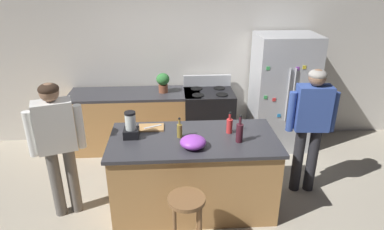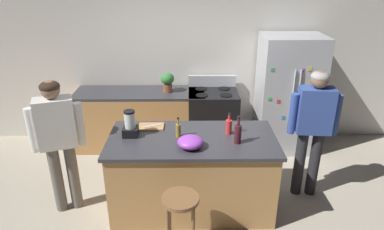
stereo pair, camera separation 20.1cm
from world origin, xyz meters
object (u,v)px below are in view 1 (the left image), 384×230
at_px(bottle_vinegar, 180,130).
at_px(mixing_bowl, 193,142).
at_px(chef_knife, 153,127).
at_px(person_by_island_left, 57,139).
at_px(bar_stool, 187,211).
at_px(refrigerator, 282,93).
at_px(cutting_board, 151,128).
at_px(kitchen_island, 194,173).
at_px(blender_appliance, 131,127).
at_px(bottle_soda, 229,125).
at_px(stove_range, 208,119).
at_px(bottle_wine, 240,132).
at_px(person_by_sink_right, 311,121).
at_px(potted_plant, 163,81).

relative_size(bottle_vinegar, mixing_bowl, 0.85).
xyz_separation_m(bottle_vinegar, chef_knife, (-0.31, 0.25, -0.06)).
xyz_separation_m(person_by_island_left, bar_stool, (1.37, -0.76, -0.43)).
bearing_deg(mixing_bowl, refrigerator, 48.79).
xyz_separation_m(person_by_island_left, cutting_board, (1.00, 0.30, -0.04)).
height_order(kitchen_island, blender_appliance, blender_appliance).
xyz_separation_m(person_by_island_left, bottle_soda, (1.91, 0.12, 0.05)).
xyz_separation_m(person_by_island_left, chef_knife, (1.02, 0.30, -0.02)).
relative_size(kitchen_island, stove_range, 1.71).
xyz_separation_m(bar_stool, chef_knife, (-0.35, 1.05, 0.41)).
bearing_deg(chef_knife, bottle_wine, -48.10).
height_order(kitchen_island, bottle_wine, bottle_wine).
bearing_deg(blender_appliance, bottle_soda, 2.10).
relative_size(blender_appliance, bottle_vinegar, 1.30).
distance_m(person_by_island_left, cutting_board, 1.05).
height_order(person_by_island_left, person_by_sink_right, person_by_sink_right).
relative_size(bottle_vinegar, cutting_board, 0.79).
relative_size(potted_plant, bottle_vinegar, 1.27).
bearing_deg(cutting_board, kitchen_island, -29.58).
height_order(blender_appliance, bottle_wine, bottle_wine).
distance_m(mixing_bowl, cutting_board, 0.68).
distance_m(mixing_bowl, chef_knife, 0.67).
distance_m(blender_appliance, mixing_bowl, 0.74).
height_order(person_by_sink_right, bar_stool, person_by_sink_right).
bearing_deg(stove_range, mixing_bowl, -101.72).
height_order(potted_plant, chef_knife, potted_plant).
bearing_deg(bottle_soda, kitchen_island, -165.87).
bearing_deg(blender_appliance, kitchen_island, -5.28).
height_order(person_by_island_left, bottle_vinegar, person_by_island_left).
distance_m(stove_range, bottle_vinegar, 1.66).
bearing_deg(refrigerator, bottle_soda, -127.34).
relative_size(blender_appliance, chef_knife, 1.39).
bearing_deg(bar_stool, person_by_sink_right, 33.34).
relative_size(person_by_island_left, potted_plant, 5.38).
xyz_separation_m(kitchen_island, bottle_soda, (0.42, 0.11, 0.56)).
bearing_deg(chef_knife, kitchen_island, -56.11).
height_order(bottle_soda, bottle_vinegar, bottle_soda).
bearing_deg(bottle_wine, stove_range, 95.24).
bearing_deg(blender_appliance, chef_knife, 42.88).
bearing_deg(person_by_island_left, blender_appliance, 5.95).
bearing_deg(person_by_island_left, stove_range, 40.12).
bearing_deg(mixing_bowl, cutting_board, 133.24).
distance_m(refrigerator, bar_stool, 2.81).
xyz_separation_m(bottle_wine, chef_knife, (-0.96, 0.40, -0.09)).
xyz_separation_m(person_by_island_left, mixing_bowl, (1.47, -0.20, 0.02)).
height_order(refrigerator, person_by_sink_right, refrigerator).
relative_size(bottle_soda, chef_knife, 1.16).
bearing_deg(stove_range, potted_plant, 177.90).
distance_m(bar_stool, bottle_wine, 1.03).
distance_m(bottle_wine, mixing_bowl, 0.52).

